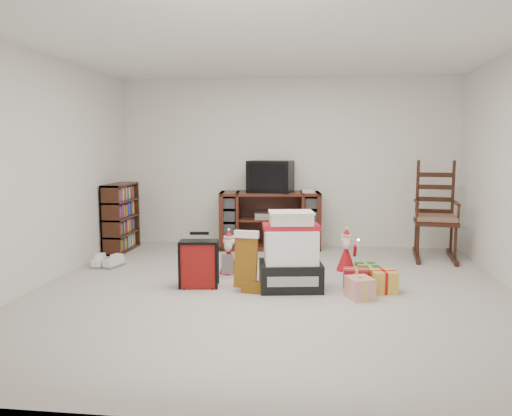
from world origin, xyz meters
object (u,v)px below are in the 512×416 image
(santa_figurine, at_px, (346,256))
(gift_cluster, at_px, (364,277))
(gift_pile, at_px, (291,256))
(mrs_claus_figurine, at_px, (229,259))
(rocking_chair, at_px, (434,223))
(red_suitcase, at_px, (199,264))
(crt_television, at_px, (271,176))
(sneaker_pair, at_px, (106,263))
(bookshelf, at_px, (121,219))
(teddy_bear, at_px, (298,275))
(tv_stand, at_px, (270,220))

(santa_figurine, distance_m, gift_cluster, 0.66)
(gift_pile, xyz_separation_m, gift_cluster, (0.77, 0.09, -0.23))
(gift_pile, xyz_separation_m, mrs_claus_figurine, (-0.73, 0.43, -0.14))
(rocking_chair, height_order, mrs_claus_figurine, rocking_chair)
(rocking_chair, relative_size, red_suitcase, 2.31)
(santa_figurine, bearing_deg, gift_pile, -130.25)
(mrs_claus_figurine, height_order, crt_television, crt_television)
(rocking_chair, relative_size, gift_pile, 1.68)
(gift_cluster, xyz_separation_m, crt_television, (-1.18, 2.00, 0.93))
(santa_figurine, distance_m, mrs_claus_figurine, 1.38)
(red_suitcase, height_order, mrs_claus_figurine, red_suitcase)
(red_suitcase, distance_m, gift_cluster, 1.76)
(sneaker_pair, xyz_separation_m, crt_television, (1.93, 1.39, 1.01))
(rocking_chair, bearing_deg, sneaker_pair, -158.61)
(bookshelf, height_order, santa_figurine, bookshelf)
(rocking_chair, xyz_separation_m, teddy_bear, (-1.76, -1.71, -0.31))
(red_suitcase, xyz_separation_m, gift_cluster, (1.75, 0.13, -0.13))
(rocking_chair, xyz_separation_m, gift_pile, (-1.84, -1.75, -0.11))
(rocking_chair, distance_m, sneaker_pair, 4.33)
(teddy_bear, height_order, gift_cluster, teddy_bear)
(rocking_chair, xyz_separation_m, sneaker_pair, (-4.18, -1.05, -0.41))
(santa_figurine, height_order, mrs_claus_figurine, mrs_claus_figurine)
(sneaker_pair, bearing_deg, santa_figurine, 1.21)
(tv_stand, relative_size, gift_pile, 1.86)
(bookshelf, height_order, mrs_claus_figurine, bookshelf)
(rocking_chair, distance_m, santa_figurine, 1.62)
(red_suitcase, xyz_separation_m, crt_television, (0.57, 2.13, 0.81))
(gift_pile, xyz_separation_m, santa_figurine, (0.62, 0.73, -0.15))
(gift_pile, bearing_deg, mrs_claus_figurine, 140.60)
(santa_figurine, bearing_deg, gift_cluster, -76.49)
(sneaker_pair, bearing_deg, teddy_bear, -14.69)
(red_suitcase, relative_size, sneaker_pair, 1.55)
(red_suitcase, xyz_separation_m, santa_figurine, (1.59, 0.77, -0.05))
(teddy_bear, height_order, sneaker_pair, teddy_bear)
(bookshelf, height_order, teddy_bear, bookshelf)
(teddy_bear, distance_m, santa_figurine, 0.88)
(red_suitcase, bearing_deg, santa_figurine, 18.82)
(teddy_bear, distance_m, crt_television, 2.30)
(red_suitcase, distance_m, mrs_claus_figurine, 0.53)
(tv_stand, distance_m, santa_figurine, 1.73)
(bookshelf, height_order, red_suitcase, bookshelf)
(gift_pile, distance_m, crt_television, 2.24)
(mrs_claus_figurine, relative_size, sneaker_pair, 1.44)
(rocking_chair, bearing_deg, crt_television, 178.73)
(santa_figurine, relative_size, gift_cluster, 0.63)
(santa_figurine, bearing_deg, crt_television, 126.98)
(teddy_bear, relative_size, sneaker_pair, 0.89)
(gift_cluster, bearing_deg, tv_stand, 120.59)
(crt_television, bearing_deg, tv_stand, 150.15)
(bookshelf, height_order, rocking_chair, rocking_chair)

